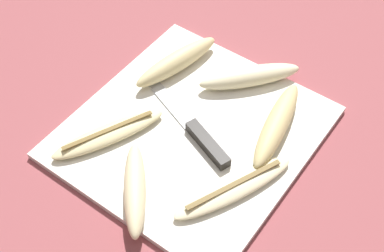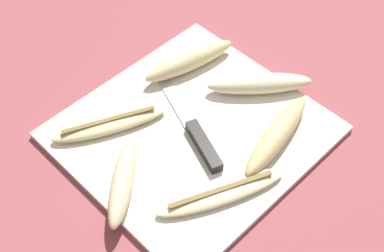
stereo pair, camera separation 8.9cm
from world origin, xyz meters
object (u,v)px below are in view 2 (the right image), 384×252
knife (199,137)px  banana_cream_curved (123,180)px  banana_soft_right (109,124)px  banana_bright_far (259,84)px  banana_ripe_center (189,61)px  banana_spotted_left (277,135)px  banana_pale_long (221,192)px

knife → banana_cream_curved: (-0.15, 0.02, 0.01)m
banana_soft_right → banana_bright_far: 0.27m
banana_ripe_center → banana_cream_curved: size_ratio=1.25×
banana_soft_right → banana_bright_far: size_ratio=1.18×
banana_spotted_left → banana_pale_long: banana_spotted_left is taller
banana_soft_right → banana_cream_curved: (-0.06, -0.11, 0.01)m
banana_pale_long → banana_soft_right: bearing=99.0°
banana_cream_curved → banana_bright_far: banana_cream_curved is taller
banana_spotted_left → banana_bright_far: 0.12m
banana_soft_right → banana_cream_curved: 0.12m
banana_ripe_center → banana_soft_right: size_ratio=0.95×
banana_soft_right → banana_spotted_left: banana_spotted_left is taller
knife → banana_pale_long: size_ratio=1.04×
banana_spotted_left → banana_ripe_center: bearing=85.1°
banana_spotted_left → banana_cream_curved: bearing=155.3°
knife → banana_soft_right: (-0.09, 0.12, 0.00)m
banana_ripe_center → banana_pale_long: banana_ripe_center is taller
banana_ripe_center → banana_soft_right: 0.20m
banana_ripe_center → banana_cream_curved: same height
banana_soft_right → banana_spotted_left: size_ratio=1.00×
knife → banana_spotted_left: (0.09, -0.09, 0.01)m
banana_pale_long → banana_cream_curved: (-0.10, 0.12, 0.01)m
banana_soft_right → banana_bright_far: (0.24, -0.12, 0.01)m
knife → banana_ripe_center: banana_ripe_center is taller
banana_ripe_center → banana_spotted_left: banana_ripe_center is taller
banana_soft_right → banana_spotted_left: (0.18, -0.22, 0.01)m
knife → banana_spotted_left: bearing=-25.5°
banana_spotted_left → banana_bright_far: size_ratio=1.18×
banana_spotted_left → knife: bearing=134.3°
banana_pale_long → banana_bright_far: bearing=26.3°
banana_pale_long → banana_cream_curved: banana_cream_curved is taller
banana_pale_long → banana_cream_curved: 0.15m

